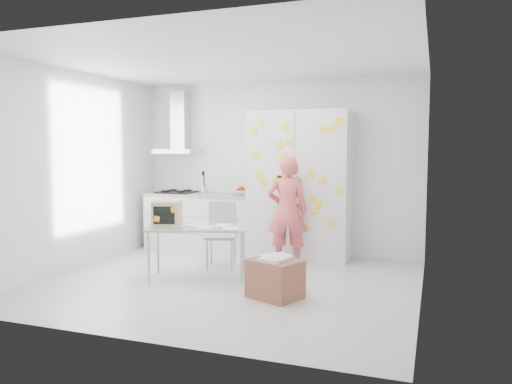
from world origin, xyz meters
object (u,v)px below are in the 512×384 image
(desk, at_px, (178,220))
(chair, at_px, (222,230))
(person, at_px, (287,211))
(cardboard_box, at_px, (275,278))

(desk, distance_m, chair, 0.83)
(desk, bearing_deg, person, 26.82)
(chair, distance_m, cardboard_box, 1.64)
(cardboard_box, bearing_deg, person, 101.33)
(person, bearing_deg, desk, 29.74)
(person, height_order, chair, person)
(person, xyz_separation_m, desk, (-1.11, -1.11, -0.03))
(person, height_order, cardboard_box, person)
(desk, xyz_separation_m, chair, (0.27, 0.75, -0.24))
(person, distance_m, chair, 0.95)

